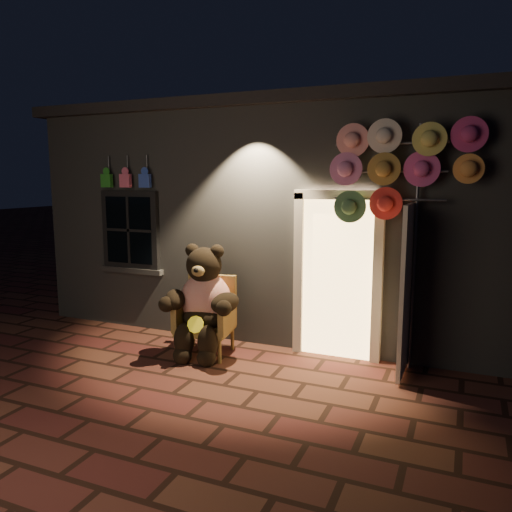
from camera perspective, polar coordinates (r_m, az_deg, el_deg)
The scene contains 5 objects.
ground at distance 6.07m, azimuth -7.33°, elevation -13.84°, with size 60.00×60.00×0.00m, color brown.
shop_building at distance 9.28m, azimuth 5.03°, elevation 5.13°, with size 7.30×5.95×3.51m.
wicker_armchair at distance 6.78m, azimuth -5.57°, elevation -6.75°, with size 0.79×0.73×1.03m.
teddy_bear at distance 6.60m, azimuth -6.06°, elevation -5.26°, with size 1.09×0.91×1.51m.
hat_rack at distance 6.15m, azimuth 15.89°, elevation 9.66°, with size 1.69×0.22×2.99m.
Camera 1 is at (2.86, -4.82, 2.34)m, focal length 35.00 mm.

